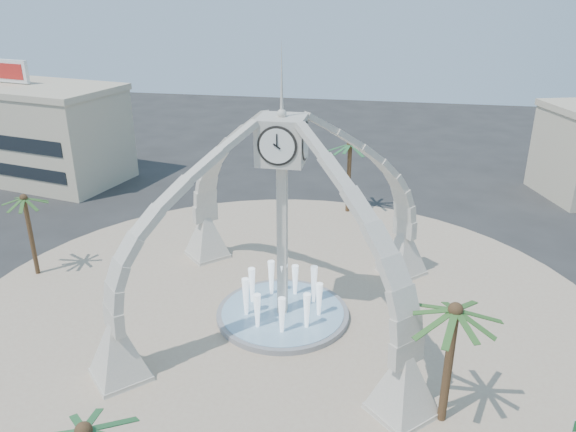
% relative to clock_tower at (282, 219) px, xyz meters
% --- Properties ---
extents(ground, '(140.00, 140.00, 0.00)m').
position_rel_clock_tower_xyz_m(ground, '(0.00, 0.00, -6.49)').
color(ground, '#282828').
rests_on(ground, ground).
extents(plaza, '(40.00, 40.00, 0.06)m').
position_rel_clock_tower_xyz_m(plaza, '(0.00, 0.00, -6.46)').
color(plaza, tan).
rests_on(plaza, ground).
extents(clock_tower, '(17.94, 17.94, 16.30)m').
position_rel_clock_tower_xyz_m(clock_tower, '(0.00, 0.00, 0.00)').
color(clock_tower, '#B9B2A4').
rests_on(clock_tower, ground).
extents(fountain, '(8.00, 8.00, 3.62)m').
position_rel_clock_tower_xyz_m(fountain, '(0.00, 0.00, -6.20)').
color(fountain, gray).
rests_on(fountain, ground).
extents(building_nw, '(23.75, 13.73, 11.90)m').
position_rel_clock_tower_xyz_m(building_nw, '(-32.00, 22.00, -1.66)').
color(building_nw, '#BEAE94').
rests_on(building_nw, ground).
extents(palm_east, '(5.36, 5.36, 6.71)m').
position_rel_clock_tower_xyz_m(palm_east, '(8.92, -7.16, -0.65)').
color(palm_east, brown).
rests_on(palm_east, ground).
extents(palm_west, '(4.21, 4.21, 6.28)m').
position_rel_clock_tower_xyz_m(palm_west, '(-17.86, 2.23, -0.92)').
color(palm_west, brown).
rests_on(palm_west, ground).
extents(palm_north, '(5.03, 5.03, 6.91)m').
position_rel_clock_tower_xyz_m(palm_north, '(2.35, 17.85, -0.41)').
color(palm_north, brown).
rests_on(palm_north, ground).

